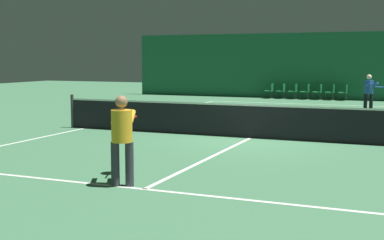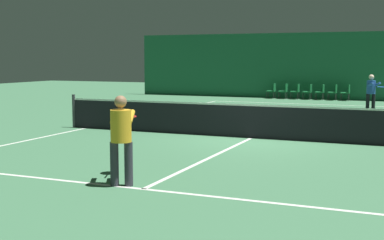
{
  "view_description": "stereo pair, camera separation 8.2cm",
  "coord_description": "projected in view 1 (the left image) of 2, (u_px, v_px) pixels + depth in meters",
  "views": [
    {
      "loc": [
        4.17,
        -14.32,
        2.22
      ],
      "look_at": [
        -0.19,
        -3.83,
        0.91
      ],
      "focal_mm": 50.0,
      "sensor_mm": 36.0,
      "label": 1
    },
    {
      "loc": [
        4.24,
        -14.29,
        2.22
      ],
      "look_at": [
        -0.19,
        -3.83,
        0.91
      ],
      "focal_mm": 50.0,
      "sensor_mm": 36.0,
      "label": 2
    }
  ],
  "objects": [
    {
      "name": "backdrop_curtain",
      "position": [
        331.0,
        66.0,
        28.86
      ],
      "size": [
        23.0,
        0.12,
        3.63
      ],
      "color": "#1E5B3D",
      "rests_on": "ground"
    },
    {
      "name": "courtside_chair_3",
      "position": [
        306.0,
        91.0,
        28.97
      ],
      "size": [
        0.44,
        0.44,
        0.84
      ],
      "rotation": [
        0.0,
        0.0,
        -1.57
      ],
      "color": "#2D2D2D",
      "rests_on": "ground"
    },
    {
      "name": "court_line_service_near",
      "position": [
        144.0,
        189.0,
        9.11
      ],
      "size": [
        8.25,
        0.1,
        0.0
      ],
      "color": "silver",
      "rests_on": "ground"
    },
    {
      "name": "courtside_chair_4",
      "position": [
        319.0,
        91.0,
        28.72
      ],
      "size": [
        0.44,
        0.44,
        0.84
      ],
      "rotation": [
        0.0,
        0.0,
        -1.57
      ],
      "color": "#2D2D2D",
      "rests_on": "ground"
    },
    {
      "name": "court_line_service_far",
      "position": [
        297.0,
        116.0,
        20.86
      ],
      "size": [
        8.25,
        0.1,
        0.0
      ],
      "color": "silver",
      "rests_on": "ground"
    },
    {
      "name": "ground_plane",
      "position": [
        250.0,
        138.0,
        14.98
      ],
      "size": [
        60.0,
        60.0,
        0.0
      ],
      "primitive_type": "plane",
      "color": "#3D704C"
    },
    {
      "name": "courtside_chair_5",
      "position": [
        331.0,
        91.0,
        28.46
      ],
      "size": [
        0.44,
        0.44,
        0.84
      ],
      "rotation": [
        0.0,
        0.0,
        -1.57
      ],
      "color": "#2D2D2D",
      "rests_on": "ground"
    },
    {
      "name": "courtside_chair_1",
      "position": [
        282.0,
        90.0,
        29.48
      ],
      "size": [
        0.44,
        0.44,
        0.84
      ],
      "rotation": [
        0.0,
        0.0,
        -1.57
      ],
      "color": "#2D2D2D",
      "rests_on": "ground"
    },
    {
      "name": "courtside_chair_2",
      "position": [
        294.0,
        90.0,
        29.22
      ],
      "size": [
        0.44,
        0.44,
        0.84
      ],
      "rotation": [
        0.0,
        0.0,
        -1.57
      ],
      "color": "#2D2D2D",
      "rests_on": "ground"
    },
    {
      "name": "court_line_baseline_far",
      "position": [
        320.0,
        104.0,
        25.9
      ],
      "size": [
        11.0,
        0.1,
        0.0
      ],
      "color": "silver",
      "rests_on": "ground"
    },
    {
      "name": "courtside_chair_6",
      "position": [
        344.0,
        92.0,
        28.21
      ],
      "size": [
        0.44,
        0.44,
        0.84
      ],
      "rotation": [
        0.0,
        0.0,
        -1.57
      ],
      "color": "#2D2D2D",
      "rests_on": "ground"
    },
    {
      "name": "court_line_sideline_left",
      "position": [
        85.0,
        128.0,
        17.08
      ],
      "size": [
        0.1,
        23.8,
        0.0
      ],
      "color": "silver",
      "rests_on": "ground"
    },
    {
      "name": "player_far",
      "position": [
        369.0,
        90.0,
        22.03
      ],
      "size": [
        0.92,
        1.31,
        1.57
      ],
      "rotation": [
        0.0,
        0.0,
        -1.08
      ],
      "color": "black",
      "rests_on": "ground"
    },
    {
      "name": "court_line_centre",
      "position": [
        250.0,
        138.0,
        14.98
      ],
      "size": [
        0.1,
        12.8,
        0.0
      ],
      "color": "silver",
      "rests_on": "ground"
    },
    {
      "name": "tennis_net",
      "position": [
        251.0,
        120.0,
        14.93
      ],
      "size": [
        12.0,
        0.1,
        1.07
      ],
      "color": "black",
      "rests_on": "ground"
    },
    {
      "name": "courtside_chair_0",
      "position": [
        270.0,
        90.0,
        29.73
      ],
      "size": [
        0.44,
        0.44,
        0.84
      ],
      "rotation": [
        0.0,
        0.0,
        -1.57
      ],
      "color": "#2D2D2D",
      "rests_on": "ground"
    },
    {
      "name": "player_near",
      "position": [
        122.0,
        133.0,
        9.29
      ],
      "size": [
        0.83,
        1.35,
        1.59
      ],
      "rotation": [
        0.0,
        0.0,
        1.97
      ],
      "color": "#2D2D38",
      "rests_on": "ground"
    }
  ]
}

